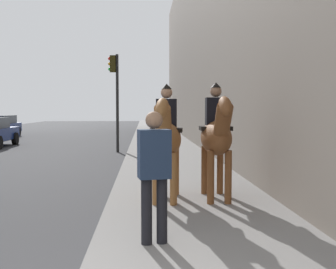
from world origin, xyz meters
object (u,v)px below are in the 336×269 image
mounted_horse_near (166,137)px  mounted_horse_far (217,136)px  pedestrian_greeting (154,168)px  traffic_light_near_curb (115,87)px

mounted_horse_near → mounted_horse_far: (0.03, -0.96, 0.03)m
mounted_horse_near → mounted_horse_far: 0.96m
mounted_horse_far → pedestrian_greeting: mounted_horse_far is taller
mounted_horse_near → pedestrian_greeting: mounted_horse_near is taller
pedestrian_greeting → traffic_light_near_curb: (12.32, 1.35, 1.67)m
mounted_horse_near → traffic_light_near_curb: size_ratio=0.53×
mounted_horse_near → mounted_horse_far: size_ratio=0.99×
mounted_horse_near → pedestrian_greeting: bearing=0.5°
mounted_horse_near → pedestrian_greeting: (-2.48, 0.28, -0.22)m
traffic_light_near_curb → mounted_horse_far: bearing=-165.2°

